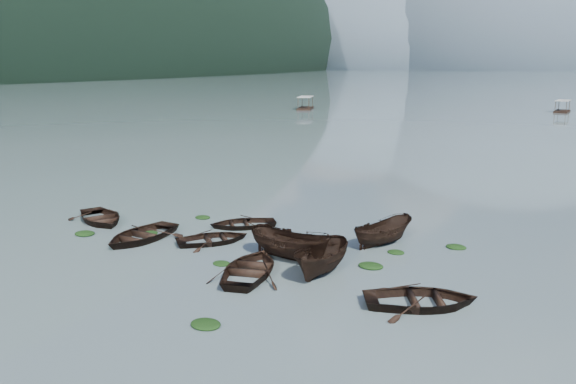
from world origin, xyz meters
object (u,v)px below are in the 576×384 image
at_px(rowboat_0, 141,240).
at_px(rowboat_3, 251,274).
at_px(pontoon_left, 305,109).
at_px(pontoon_centre, 562,112).

bearing_deg(rowboat_0, rowboat_3, -8.46).
xyz_separation_m(rowboat_0, rowboat_3, (8.27, -1.88, 0.00)).
height_order(pontoon_left, pontoon_centre, pontoon_left).
xyz_separation_m(rowboat_0, pontoon_centre, (20.32, 102.54, 0.00)).
relative_size(rowboat_0, pontoon_centre, 0.82).
bearing_deg(pontoon_left, pontoon_centre, 2.15).
bearing_deg(rowboat_0, pontoon_left, 112.91).
bearing_deg(pontoon_left, rowboat_3, -83.41).
bearing_deg(rowboat_3, rowboat_0, -26.11).
xyz_separation_m(rowboat_3, pontoon_left, (-37.18, 87.97, 0.00)).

